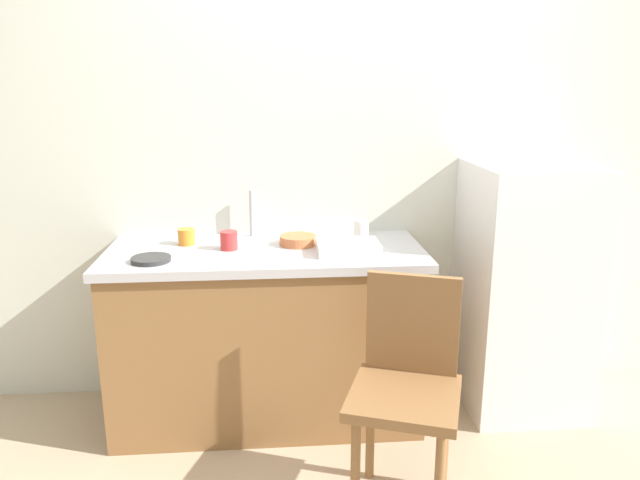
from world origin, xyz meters
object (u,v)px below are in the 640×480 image
object	(u,v)px
terracotta_bowl	(298,240)
hotplate	(151,259)
refrigerator	(523,288)
dish_tray	(348,247)
cup_red	(229,240)
chair	(407,383)
cup_white	(361,230)
cup_orange	(186,237)

from	to	relation	value
terracotta_bowl	hotplate	xyz separation A→B (m)	(-0.65, -0.22, -0.01)
refrigerator	dish_tray	bearing A→B (deg)	-172.62
refrigerator	cup_red	distance (m)	1.46
refrigerator	chair	size ratio (longest dim) A/B	1.38
hotplate	cup_red	distance (m)	0.37
refrigerator	cup_white	distance (m)	0.85
terracotta_bowl	cup_red	size ratio (longest dim) A/B	2.06
chair	cup_white	bearing A→B (deg)	114.47
cup_white	chair	bearing A→B (deg)	-85.49
dish_tray	hotplate	size ratio (longest dim) A/B	1.65
terracotta_bowl	cup_red	world-z (taller)	cup_red
cup_orange	dish_tray	bearing A→B (deg)	-15.43
cup_white	dish_tray	bearing A→B (deg)	-112.88
dish_tray	hotplate	bearing A→B (deg)	-175.88
hotplate	cup_orange	size ratio (longest dim) A/B	2.15
cup_orange	terracotta_bowl	bearing A→B (deg)	-5.19
refrigerator	cup_red	world-z (taller)	refrigerator
refrigerator	cup_red	bearing A→B (deg)	-179.53
hotplate	chair	bearing A→B (deg)	-26.58
cup_red	cup_orange	xyz separation A→B (m)	(-0.21, 0.10, -0.00)
dish_tray	terracotta_bowl	size ratio (longest dim) A/B	1.60
hotplate	cup_orange	distance (m)	0.29
terracotta_bowl	cup_red	xyz separation A→B (m)	(-0.32, -0.05, 0.02)
chair	cup_red	xyz separation A→B (m)	(-0.69, 0.67, 0.40)
refrigerator	terracotta_bowl	bearing A→B (deg)	177.79
terracotta_bowl	cup_red	bearing A→B (deg)	-170.38
refrigerator	hotplate	world-z (taller)	refrigerator
dish_tray	cup_red	size ratio (longest dim) A/B	3.29
dish_tray	refrigerator	bearing A→B (deg)	7.38
refrigerator	terracotta_bowl	world-z (taller)	refrigerator
terracotta_bowl	cup_red	distance (m)	0.33
chair	dish_tray	bearing A→B (deg)	125.08
dish_tray	cup_red	bearing A→B (deg)	169.15
dish_tray	cup_red	world-z (taller)	cup_red
terracotta_bowl	cup_orange	distance (m)	0.53
dish_tray	hotplate	world-z (taller)	dish_tray
chair	terracotta_bowl	xyz separation A→B (m)	(-0.37, 0.73, 0.37)
cup_red	cup_white	bearing A→B (deg)	10.31
terracotta_bowl	cup_orange	world-z (taller)	cup_orange
cup_orange	cup_red	bearing A→B (deg)	-26.40
cup_red	cup_white	size ratio (longest dim) A/B	0.85
refrigerator	chair	xyz separation A→B (m)	(-0.73, -0.69, -0.11)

